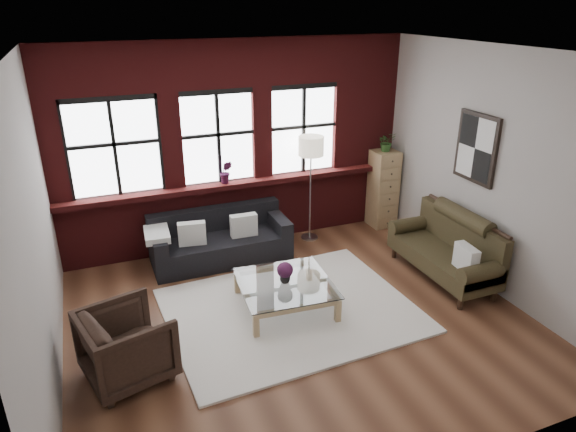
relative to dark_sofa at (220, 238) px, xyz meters
name	(u,v)px	position (x,y,z in m)	size (l,w,h in m)	color
floor	(298,319)	(0.48, -1.90, -0.37)	(5.50, 5.50, 0.00)	#54301F
ceiling	(301,53)	(0.48, -1.90, 2.83)	(5.50, 5.50, 0.00)	white
wall_back	(236,146)	(0.48, 0.60, 1.23)	(5.50, 5.50, 0.00)	#A6A19B
wall_front	(436,317)	(0.48, -4.40, 1.23)	(5.50, 5.50, 0.00)	#A6A19B
wall_left	(34,239)	(-2.27, -1.90, 1.23)	(5.00, 5.00, 0.00)	#A6A19B
wall_right	(491,172)	(3.23, -1.90, 1.23)	(5.00, 5.00, 0.00)	#A6A19B
brick_backwall	(238,147)	(0.48, 0.54, 1.23)	(5.50, 0.12, 3.20)	#571415
sill_ledge	(241,183)	(0.48, 0.45, 0.67)	(5.50, 0.30, 0.08)	#571415
window_left	(114,149)	(-1.32, 0.55, 1.38)	(1.38, 0.10, 1.50)	black
window_mid	(218,139)	(0.18, 0.55, 1.38)	(1.38, 0.10, 1.50)	black
window_right	(303,131)	(1.58, 0.55, 1.38)	(1.38, 0.10, 1.50)	black
wall_poster	(476,148)	(3.20, -1.60, 1.48)	(0.05, 0.74, 0.94)	black
shag_rug	(290,310)	(0.45, -1.71, -0.36)	(3.05, 2.40, 0.03)	silver
dark_sofa	(220,238)	(0.00, 0.00, 0.00)	(2.06, 0.84, 0.75)	black
pillow_a	(192,233)	(-0.44, -0.10, 0.19)	(0.40, 0.14, 0.34)	silver
pillow_b	(244,225)	(0.34, -0.10, 0.19)	(0.40, 0.14, 0.34)	silver
vintage_settee	(443,247)	(2.78, -1.70, 0.11)	(0.80, 1.81, 0.96)	#2F2816
pillow_settee	(466,258)	(2.70, -2.25, 0.22)	(0.14, 0.38, 0.34)	silver
armchair	(127,345)	(-1.58, -2.20, 0.02)	(0.83, 0.86, 0.78)	black
coffee_table	(285,295)	(0.42, -1.61, -0.19)	(1.16, 1.16, 0.39)	tan
vase	(285,278)	(0.42, -1.61, 0.07)	(0.14, 0.14, 0.14)	#B2B2B2
flowers	(285,270)	(0.42, -1.61, 0.19)	(0.21, 0.21, 0.21)	#4F1B42
drawer_chest	(383,189)	(2.98, 0.25, 0.30)	(0.41, 0.41, 1.34)	tan
potted_plant_top	(387,142)	(2.98, 0.25, 1.13)	(0.29, 0.25, 0.32)	#2D5923
floor_lamp	(310,185)	(1.57, 0.21, 0.57)	(0.40, 0.40, 1.89)	#A5A5A8
sill_plant	(226,172)	(0.24, 0.42, 0.89)	(0.20, 0.16, 0.36)	#4F1B42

